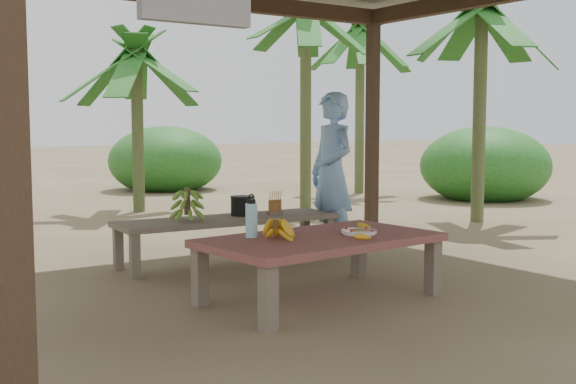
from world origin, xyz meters
TOP-DOWN VIEW (x-y plane):
  - ground at (0.00, 0.00)m, footprint 80.00×80.00m
  - work_table at (-0.08, -0.40)m, footprint 1.87×1.13m
  - bench at (0.09, 1.30)m, footprint 2.23×0.72m
  - ripe_banana_bunch at (-0.46, -0.36)m, footprint 0.33×0.31m
  - plate at (0.23, -0.49)m, footprint 0.28×0.28m
  - loose_banana_front at (0.07, -0.72)m, footprint 0.16×0.05m
  - loose_banana_side at (0.46, -0.29)m, footprint 0.08×0.15m
  - water_flask at (-0.54, -0.15)m, footprint 0.09×0.09m
  - green_banana_stalk at (-0.34, 1.33)m, footprint 0.30×0.30m
  - cooking_pot at (0.28, 1.36)m, footprint 0.22×0.22m
  - skewer_rack at (0.59, 1.23)m, footprint 0.18×0.09m
  - woman at (1.26, 1.17)m, footprint 0.45×0.65m
  - banana_plant_ne at (3.41, 4.61)m, footprint 1.80×1.80m
  - banana_plant_n at (1.03, 5.72)m, footprint 1.80×1.80m
  - banana_plant_e at (4.44, 1.96)m, footprint 1.80×1.80m
  - banana_plant_far at (5.84, 6.15)m, footprint 1.80×1.80m

SIDE VIEW (x-z plane):
  - ground at x=0.00m, z-range 0.00..0.00m
  - bench at x=0.09m, z-range 0.17..0.62m
  - work_table at x=-0.08m, z-range 0.18..0.68m
  - plate at x=0.23m, z-range 0.50..0.54m
  - loose_banana_front at x=0.07m, z-range 0.50..0.54m
  - loose_banana_side at x=0.46m, z-range 0.50..0.54m
  - cooking_pot at x=0.28m, z-range 0.45..0.64m
  - skewer_rack at x=0.59m, z-range 0.45..0.69m
  - ripe_banana_bunch at x=-0.46m, z-range 0.50..0.67m
  - green_banana_stalk at x=-0.34m, z-range 0.45..0.77m
  - water_flask at x=-0.54m, z-range 0.47..0.80m
  - woman at x=1.26m, z-range 0.00..1.69m
  - banana_plant_n at x=1.03m, z-range 0.87..3.55m
  - banana_plant_e at x=4.44m, z-range 1.11..4.31m
  - banana_plant_ne at x=3.41m, z-range 1.22..4.67m
  - banana_plant_far at x=5.84m, z-range 1.22..4.67m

